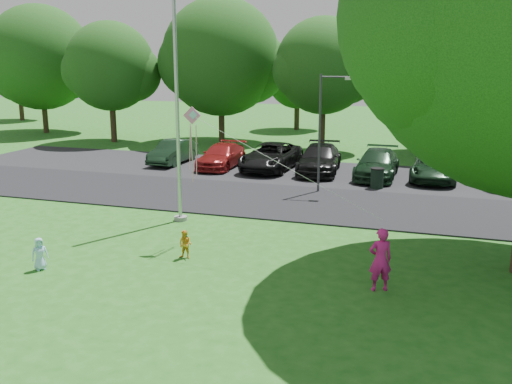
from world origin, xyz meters
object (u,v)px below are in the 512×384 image
(flagpole, at_px, (177,112))
(woman, at_px, (380,260))
(trash_can, at_px, (377,179))
(kite, at_px, (197,131))
(street_lamp, at_px, (325,123))
(child_blue, at_px, (40,254))
(child_yellow, at_px, (185,244))

(flagpole, bearing_deg, woman, -29.59)
(flagpole, bearing_deg, trash_can, 49.22)
(woman, distance_m, kite, 7.18)
(street_lamp, xyz_separation_m, woman, (3.70, -10.80, -2.39))
(trash_can, distance_m, child_blue, 16.13)
(street_lamp, bearing_deg, flagpole, -130.44)
(trash_can, height_order, child_blue, trash_can)
(woman, xyz_separation_m, kite, (-6.19, 2.11, 2.96))
(trash_can, distance_m, child_yellow, 12.48)
(woman, xyz_separation_m, child_yellow, (-6.05, 0.71, -0.42))
(flagpole, height_order, street_lamp, flagpole)
(street_lamp, bearing_deg, woman, -76.79)
(flagpole, xyz_separation_m, street_lamp, (4.33, 6.24, -0.90))
(street_lamp, distance_m, woman, 11.67)
(flagpole, xyz_separation_m, woman, (8.03, -4.56, -3.29))
(trash_can, height_order, woman, woman)
(child_yellow, bearing_deg, trash_can, 71.70)
(child_blue, bearing_deg, trash_can, 6.26)
(trash_can, xyz_separation_m, child_blue, (-8.37, -13.78, -0.03))
(child_blue, relative_size, kite, 0.15)
(child_yellow, distance_m, child_blue, 4.31)
(street_lamp, bearing_deg, trash_can, 26.72)
(woman, relative_size, kite, 0.26)
(street_lamp, bearing_deg, child_yellow, -108.83)
(street_lamp, height_order, child_blue, street_lamp)
(flagpole, height_order, trash_can, flagpole)
(flagpole, height_order, child_yellow, flagpole)
(flagpole, xyz_separation_m, trash_can, (6.66, 7.72, -3.65))
(street_lamp, bearing_deg, child_blue, -121.85)
(street_lamp, bearing_deg, kite, -111.69)
(street_lamp, height_order, kite, street_lamp)
(trash_can, bearing_deg, child_blue, -121.28)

